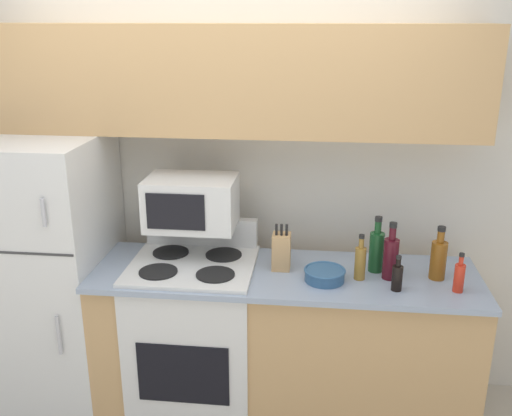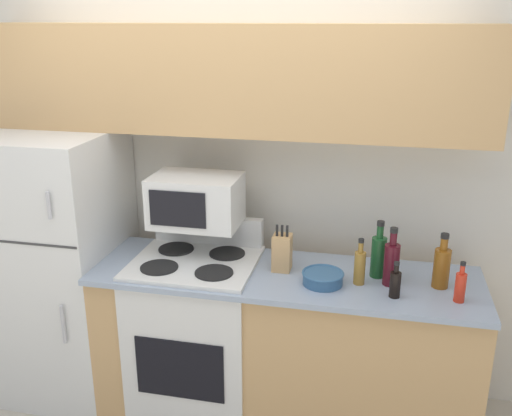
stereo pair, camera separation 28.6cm
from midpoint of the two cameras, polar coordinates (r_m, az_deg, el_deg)
wall_back at (r=3.36m, az=0.74°, el=2.95°), size 8.00×0.05×2.55m
lower_cabinets at (r=3.22m, az=5.42°, el=-13.81°), size 2.01×0.62×0.92m
refrigerator at (r=3.52m, az=-16.99°, el=-5.52°), size 0.72×0.74×1.58m
upper_cabinets at (r=3.07m, az=0.06°, el=12.71°), size 2.73×0.32×0.57m
stove at (r=3.28m, az=-3.37°, el=-12.58°), size 0.66×0.60×1.10m
microwave at (r=3.07m, az=-3.39°, el=0.71°), size 0.47×0.33×0.27m
knife_block at (r=2.99m, az=5.38°, el=-4.48°), size 0.09×0.10×0.25m
bowl at (r=2.88m, az=9.56°, el=-6.93°), size 0.21×0.21×0.06m
bottle_vinegar at (r=2.90m, az=13.15°, el=-5.75°), size 0.06×0.06×0.24m
bottle_hot_sauce at (r=2.88m, az=22.51°, el=-7.29°), size 0.05×0.05×0.20m
bottle_soy_sauce at (r=2.82m, az=16.63°, el=-7.29°), size 0.05×0.05×0.18m
bottle_whiskey at (r=2.97m, az=20.75°, el=-5.53°), size 0.08×0.08×0.28m
bottle_wine_green at (r=2.99m, az=14.87°, el=-4.61°), size 0.08×0.08×0.30m
bottle_wine_red at (r=2.92m, az=16.17°, el=-5.31°), size 0.08×0.08×0.30m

